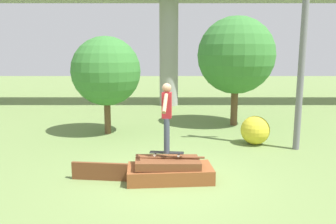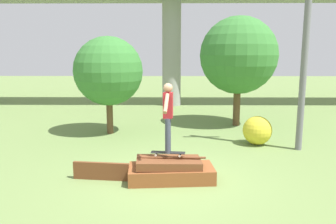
{
  "view_description": "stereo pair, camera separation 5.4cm",
  "coord_description": "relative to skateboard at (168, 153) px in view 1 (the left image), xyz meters",
  "views": [
    {
      "loc": [
        -0.05,
        -7.52,
        2.98
      ],
      "look_at": [
        -0.08,
        0.06,
        1.66
      ],
      "focal_mm": 35.0,
      "sensor_mm": 36.0,
      "label": 1
    },
    {
      "loc": [
        0.01,
        -7.52,
        2.98
      ],
      "look_at": [
        -0.08,
        0.06,
        1.66
      ],
      "focal_mm": 35.0,
      "sensor_mm": 36.0,
      "label": 2
    }
  ],
  "objects": [
    {
      "name": "ground_plane",
      "position": [
        0.08,
        -0.06,
        -0.67
      ],
      "size": [
        80.0,
        80.0,
        0.0
      ],
      "primitive_type": "plane",
      "color": "olive"
    },
    {
      "name": "skateboard",
      "position": [
        0.0,
        0.0,
        0.0
      ],
      "size": [
        0.83,
        0.28,
        0.09
      ],
      "color": "black",
      "rests_on": "scrap_pile"
    },
    {
      "name": "highway_overpass",
      "position": [
        0.08,
        12.06,
        5.18
      ],
      "size": [
        44.0,
        3.58,
        6.8
      ],
      "color": "gray",
      "rests_on": "ground_plane"
    },
    {
      "name": "skater",
      "position": [
        0.0,
        -0.0,
        0.98
      ],
      "size": [
        0.24,
        1.23,
        1.66
      ],
      "color": "#383D4C",
      "rests_on": "skateboard"
    },
    {
      "name": "scrap_plank_loose",
      "position": [
        -1.62,
        -0.05,
        -0.45
      ],
      "size": [
        1.37,
        0.23,
        0.43
      ],
      "color": "brown",
      "rests_on": "ground_plane"
    },
    {
      "name": "bush_yellow_flowering",
      "position": [
        2.97,
        3.18,
        -0.18
      ],
      "size": [
        0.97,
        0.97,
        0.97
      ],
      "color": "gold",
      "rests_on": "ground_plane"
    },
    {
      "name": "scrap_pile",
      "position": [
        0.06,
        -0.07,
        -0.42
      ],
      "size": [
        2.1,
        1.08,
        0.59
      ],
      "color": "brown",
      "rests_on": "ground_plane"
    },
    {
      "name": "utility_pole",
      "position": [
        4.14,
        2.59,
        2.72
      ],
      "size": [
        1.3,
        0.2,
        6.52
      ],
      "color": "slate",
      "rests_on": "ground_plane"
    },
    {
      "name": "tree_behind_right",
      "position": [
        -2.29,
        4.72,
        1.72
      ],
      "size": [
        2.59,
        2.59,
        3.69
      ],
      "color": "brown",
      "rests_on": "ground_plane"
    },
    {
      "name": "tree_behind_left",
      "position": [
        2.87,
        6.27,
        2.3
      ],
      "size": [
        3.22,
        3.22,
        4.59
      ],
      "color": "brown",
      "rests_on": "ground_plane"
    }
  ]
}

